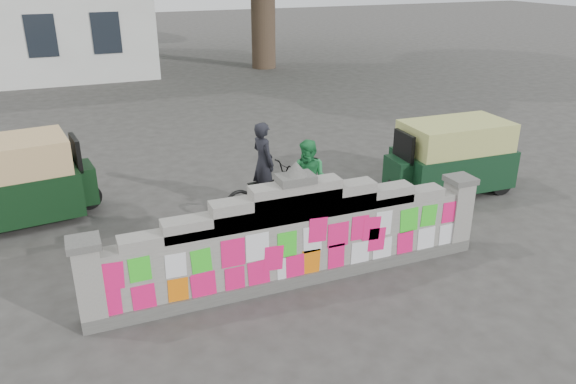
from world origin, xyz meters
The scene contains 7 objects.
ground centered at (0.00, 0.00, 0.00)m, with size 100.00×100.00×0.00m, color #383533.
parapet_wall centered at (0.00, -0.01, 0.75)m, with size 6.48×0.44×2.01m.
cyclist_bike centered at (0.45, 2.67, 0.48)m, with size 0.63×1.81×0.95m, color black.
cyclist_rider centered at (0.45, 2.67, 0.81)m, with size 0.59×0.39×1.61m, color black.
pedestrian centered at (1.17, 2.09, 0.79)m, with size 0.77×0.60×1.58m, color #268D48.
rickshaw_left centered at (-4.15, 3.99, 0.86)m, with size 3.05×1.68×1.65m.
rickshaw_right centered at (4.53, 2.18, 0.81)m, with size 2.84×1.38×1.56m.
Camera 1 is at (-3.00, -7.04, 4.71)m, focal length 35.00 mm.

